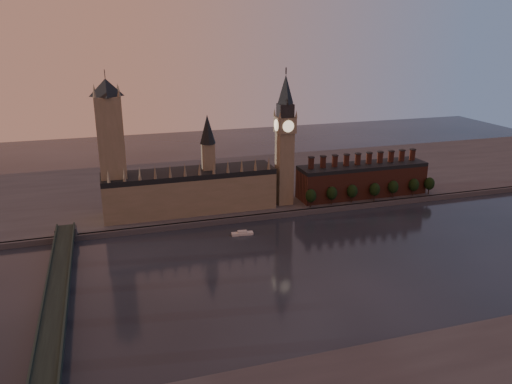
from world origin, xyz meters
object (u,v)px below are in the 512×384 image
big_ben (285,139)px  river_boat (242,233)px  victoria_tower (111,146)px  westminster_bridge (57,298)px

big_ben → river_boat: big_ben is taller
victoria_tower → westminster_bridge: victoria_tower is taller
victoria_tower → big_ben: (130.00, -5.00, -2.26)m
victoria_tower → river_boat: victoria_tower is taller
victoria_tower → river_boat: 112.34m
big_ben → river_boat: bearing=-136.8°
river_boat → westminster_bridge: bearing=-144.8°
victoria_tower → westminster_bridge: size_ratio=0.54×
victoria_tower → big_ben: size_ratio=1.01×
westminster_bridge → big_ben: bearing=34.3°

